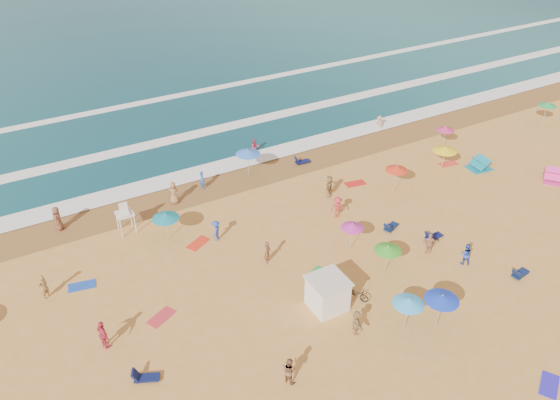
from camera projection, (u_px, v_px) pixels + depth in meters
ground at (300, 270)px, 35.91m from camera, size 220.00×220.00×0.00m
ocean at (56, 2)px, 97.21m from camera, size 220.00×140.00×0.18m
wet_sand at (221, 184)px, 45.03m from camera, size 220.00×220.00×0.00m
surf_foam at (183, 141)px, 51.42m from camera, size 200.00×18.70×0.05m
cabana at (328, 294)px, 32.54m from camera, size 2.00×2.00×2.00m
cabana_roof at (328, 281)px, 31.96m from camera, size 2.20×2.20×0.12m
bicycle at (356, 293)px, 33.41m from camera, size 1.41×1.75×0.89m
lifeguard_stand at (126, 219)px, 38.94m from camera, size 1.20×1.20×2.10m
beach_umbrellas at (319, 237)px, 35.42m from camera, size 57.33×27.60×0.77m
loungers at (418, 253)px, 37.13m from camera, size 45.77×27.31×0.34m
towels at (319, 284)px, 34.74m from camera, size 34.14×22.67×0.03m
popup_tents at (517, 168)px, 46.06m from camera, size 6.24×6.66×1.20m
beachgoers at (259, 231)px, 38.20m from camera, size 41.60×24.11×2.14m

